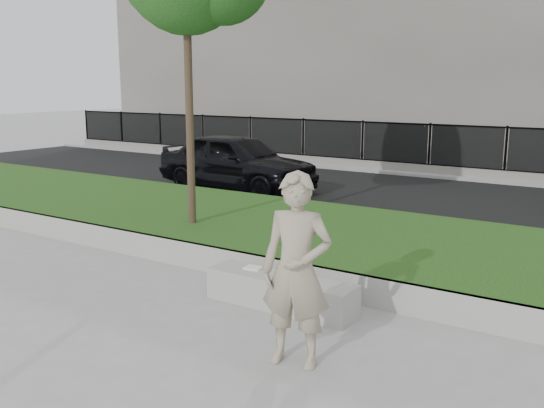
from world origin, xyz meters
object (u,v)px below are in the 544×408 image
Objects in this scene: car_dark at (237,161)px; stone_bench at (281,292)px; man at (297,270)px; book at (253,268)px.

stone_bench is at bearing -136.21° from car_dark.
stone_bench is 0.45× the size of car_dark.
man is 0.45× the size of car_dark.
man reaches higher than car_dark.
book is (-0.46, 0.06, 0.22)m from stone_bench.
book reaches higher than stone_bench.
stone_bench is 1.76m from man.
man is at bearing -48.82° from book.
book is 8.07m from car_dark.
book is 0.05× the size of car_dark.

